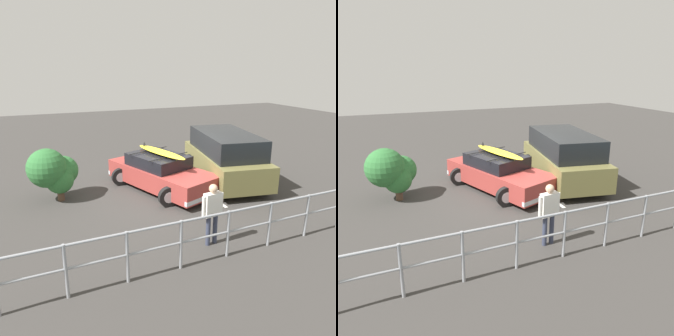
{
  "view_description": "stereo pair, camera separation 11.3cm",
  "coord_description": "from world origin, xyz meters",
  "views": [
    {
      "loc": [
        4.37,
        9.98,
        4.22
      ],
      "look_at": [
        0.33,
        0.36,
        0.95
      ],
      "focal_mm": 35.0,
      "sensor_mm": 36.0,
      "label": 1
    },
    {
      "loc": [
        4.26,
        10.03,
        4.22
      ],
      "look_at": [
        0.33,
        0.36,
        0.95
      ],
      "focal_mm": 35.0,
      "sensor_mm": 36.0,
      "label": 2
    }
  ],
  "objects": [
    {
      "name": "ground_plane",
      "position": [
        0.0,
        0.0,
        -0.01
      ],
      "size": [
        44.0,
        44.0,
        0.02
      ],
      "primitive_type": "cube",
      "color": "#383533",
      "rests_on": "ground"
    },
    {
      "name": "parking_stripe",
      "position": [
        -0.93,
        -0.24,
        0.0
      ],
      "size": [
        0.12,
        4.63,
        0.0
      ],
      "primitive_type": "cube",
      "rotation": [
        0.0,
        0.0,
        1.57
      ],
      "color": "silver",
      "rests_on": "ground"
    },
    {
      "name": "sedan_car",
      "position": [
        0.34,
        -0.27,
        0.6
      ],
      "size": [
        3.14,
        4.55,
        1.52
      ],
      "color": "#9E3833",
      "rests_on": "ground"
    },
    {
      "name": "suv_car",
      "position": [
        -2.2,
        -0.12,
        0.96
      ],
      "size": [
        3.12,
        4.78,
        1.87
      ],
      "color": "brown",
      "rests_on": "ground"
    },
    {
      "name": "person_bystander",
      "position": [
        0.61,
        3.77,
        0.94
      ],
      "size": [
        0.61,
        0.23,
        1.57
      ],
      "color": "#33384C",
      "rests_on": "ground"
    },
    {
      "name": "railing_fence",
      "position": [
        1.14,
        4.4,
        0.73
      ],
      "size": [
        8.36,
        0.2,
        1.14
      ],
      "color": "gray",
      "rests_on": "ground"
    },
    {
      "name": "bush_near_left",
      "position": [
        3.85,
        -0.7,
        0.95
      ],
      "size": [
        1.63,
        1.36,
        1.74
      ],
      "color": "#4C3828",
      "rests_on": "ground"
    }
  ]
}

